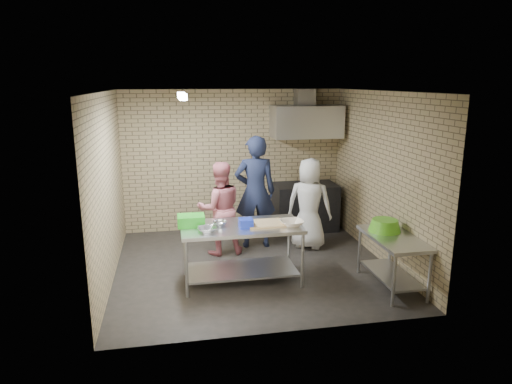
{
  "coord_description": "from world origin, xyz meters",
  "views": [
    {
      "loc": [
        -1.19,
        -6.65,
        2.84
      ],
      "look_at": [
        0.1,
        0.2,
        1.15
      ],
      "focal_mm": 32.11,
      "sensor_mm": 36.0,
      "label": 1
    }
  ],
  "objects_px": {
    "prep_table": "(242,254)",
    "green_crate": "(191,221)",
    "bottle_red": "(306,124)",
    "blue_tub": "(246,223)",
    "man_navy": "(255,192)",
    "green_basin": "(385,225)",
    "bottle_green": "(326,125)",
    "stove": "(305,207)",
    "woman_white": "(309,203)",
    "side_counter": "(392,262)",
    "woman_pink": "(220,208)"
  },
  "relations": [
    {
      "from": "prep_table",
      "to": "green_crate",
      "type": "distance_m",
      "value": 0.87
    },
    {
      "from": "prep_table",
      "to": "bottle_red",
      "type": "distance_m",
      "value": 3.34
    },
    {
      "from": "prep_table",
      "to": "blue_tub",
      "type": "bearing_deg",
      "value": -63.43
    },
    {
      "from": "man_navy",
      "to": "green_basin",
      "type": "bearing_deg",
      "value": 135.42
    },
    {
      "from": "bottle_green",
      "to": "stove",
      "type": "bearing_deg",
      "value": -151.93
    },
    {
      "from": "woman_white",
      "to": "blue_tub",
      "type": "bearing_deg",
      "value": 70.86
    },
    {
      "from": "side_counter",
      "to": "man_navy",
      "type": "bearing_deg",
      "value": 128.51
    },
    {
      "from": "stove",
      "to": "man_navy",
      "type": "bearing_deg",
      "value": -146.18
    },
    {
      "from": "man_navy",
      "to": "green_crate",
      "type": "bearing_deg",
      "value": 51.53
    },
    {
      "from": "bottle_green",
      "to": "man_navy",
      "type": "xyz_separation_m",
      "value": [
        -1.58,
        -1.0,
        -1.04
      ]
    },
    {
      "from": "green_basin",
      "to": "woman_white",
      "type": "distance_m",
      "value": 1.65
    },
    {
      "from": "green_crate",
      "to": "bottle_red",
      "type": "relative_size",
      "value": 2.1
    },
    {
      "from": "bottle_green",
      "to": "green_basin",
      "type": "bearing_deg",
      "value": -90.42
    },
    {
      "from": "stove",
      "to": "green_basin",
      "type": "distance_m",
      "value": 2.57
    },
    {
      "from": "stove",
      "to": "woman_white",
      "type": "relative_size",
      "value": 0.76
    },
    {
      "from": "prep_table",
      "to": "woman_white",
      "type": "distance_m",
      "value": 1.85
    },
    {
      "from": "prep_table",
      "to": "woman_pink",
      "type": "distance_m",
      "value": 1.24
    },
    {
      "from": "green_basin",
      "to": "woman_white",
      "type": "relative_size",
      "value": 0.29
    },
    {
      "from": "bottle_red",
      "to": "bottle_green",
      "type": "distance_m",
      "value": 0.4
    },
    {
      "from": "green_crate",
      "to": "woman_white",
      "type": "distance_m",
      "value": 2.33
    },
    {
      "from": "bottle_red",
      "to": "man_navy",
      "type": "distance_m",
      "value": 1.87
    },
    {
      "from": "prep_table",
      "to": "bottle_red",
      "type": "xyz_separation_m",
      "value": [
        1.65,
        2.42,
        1.6
      ]
    },
    {
      "from": "man_navy",
      "to": "woman_pink",
      "type": "relative_size",
      "value": 1.25
    },
    {
      "from": "prep_table",
      "to": "man_navy",
      "type": "xyz_separation_m",
      "value": [
        0.47,
        1.42,
        0.55
      ]
    },
    {
      "from": "bottle_red",
      "to": "woman_white",
      "type": "xyz_separation_m",
      "value": [
        -0.28,
        -1.23,
        -1.24
      ]
    },
    {
      "from": "woman_pink",
      "to": "stove",
      "type": "bearing_deg",
      "value": -155.41
    },
    {
      "from": "prep_table",
      "to": "bottle_red",
      "type": "height_order",
      "value": "bottle_red"
    },
    {
      "from": "bottle_green",
      "to": "woman_pink",
      "type": "bearing_deg",
      "value": -150.87
    },
    {
      "from": "prep_table",
      "to": "bottle_green",
      "type": "bearing_deg",
      "value": 49.7
    },
    {
      "from": "stove",
      "to": "woman_white",
      "type": "height_order",
      "value": "woman_white"
    },
    {
      "from": "green_crate",
      "to": "woman_pink",
      "type": "xyz_separation_m",
      "value": [
        0.52,
        1.06,
        -0.14
      ]
    },
    {
      "from": "green_crate",
      "to": "bottle_green",
      "type": "height_order",
      "value": "bottle_green"
    },
    {
      "from": "stove",
      "to": "bottle_green",
      "type": "relative_size",
      "value": 8.0
    },
    {
      "from": "green_basin",
      "to": "side_counter",
      "type": "bearing_deg",
      "value": -85.43
    },
    {
      "from": "woman_white",
      "to": "green_basin",
      "type": "bearing_deg",
      "value": 140.23
    },
    {
      "from": "green_basin",
      "to": "woman_pink",
      "type": "height_order",
      "value": "woman_pink"
    },
    {
      "from": "side_counter",
      "to": "blue_tub",
      "type": "bearing_deg",
      "value": 166.69
    },
    {
      "from": "bottle_green",
      "to": "man_navy",
      "type": "relative_size",
      "value": 0.08
    },
    {
      "from": "bottle_red",
      "to": "side_counter",
      "type": "bearing_deg",
      "value": -82.38
    },
    {
      "from": "green_crate",
      "to": "bottle_red",
      "type": "distance_m",
      "value": 3.47
    },
    {
      "from": "green_basin",
      "to": "woman_pink",
      "type": "xyz_separation_m",
      "value": [
        -2.21,
        1.5,
        -0.05
      ]
    },
    {
      "from": "side_counter",
      "to": "green_basin",
      "type": "bearing_deg",
      "value": 94.57
    },
    {
      "from": "stove",
      "to": "green_crate",
      "type": "height_order",
      "value": "green_crate"
    },
    {
      "from": "side_counter",
      "to": "green_crate",
      "type": "relative_size",
      "value": 3.17
    },
    {
      "from": "bottle_green",
      "to": "blue_tub",
      "type": "bearing_deg",
      "value": -128.47
    },
    {
      "from": "side_counter",
      "to": "woman_white",
      "type": "bearing_deg",
      "value": 111.12
    },
    {
      "from": "prep_table",
      "to": "woman_pink",
      "type": "relative_size",
      "value": 1.09
    },
    {
      "from": "bottle_green",
      "to": "woman_pink",
      "type": "relative_size",
      "value": 0.1
    },
    {
      "from": "prep_table",
      "to": "woman_white",
      "type": "bearing_deg",
      "value": 40.86
    },
    {
      "from": "woman_white",
      "to": "man_navy",
      "type": "bearing_deg",
      "value": 12.25
    }
  ]
}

